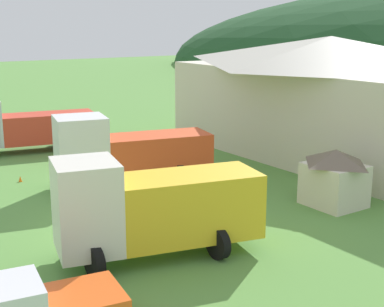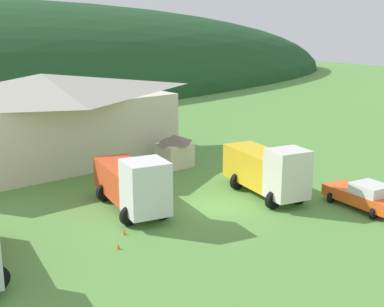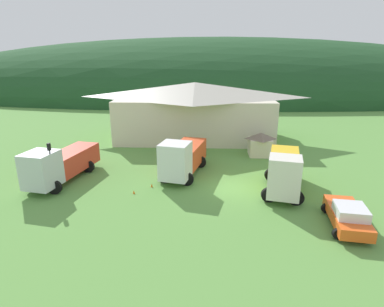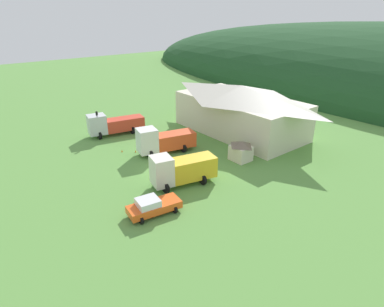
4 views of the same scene
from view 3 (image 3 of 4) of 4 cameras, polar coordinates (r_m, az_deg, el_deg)
The scene contains 11 objects.
ground_plane at distance 26.36m, azimuth 6.78°, elevation -6.01°, with size 200.00×200.00×0.00m, color #5B9342.
forested_hill_backdrop at distance 89.75m, azimuth 3.81°, elevation 10.80°, with size 173.07×60.00×29.24m, color #1E4723.
depot_building at distance 40.64m, azimuth 0.51°, elevation 7.86°, with size 20.46×10.61×7.06m.
play_shed_cream at distance 34.50m, azimuth 12.15°, elevation 1.70°, with size 2.51×2.28×2.51m.
tow_truck_silver at distance 28.82m, azimuth -22.61°, elevation -1.71°, with size 3.92×8.33×3.31m.
heavy_rig_white at distance 28.04m, azimuth -1.68°, elevation -0.62°, with size 4.08×7.80×3.56m.
heavy_rig_striped at distance 25.70m, azimuth 16.18°, elevation -2.93°, with size 3.95×7.22×3.54m.
service_pickup_orange at distance 22.38m, azimuth 26.14°, elevation -9.94°, with size 2.80×5.04×1.66m.
traffic_light_west at distance 26.24m, azimuth -23.94°, elevation -1.65°, with size 0.20×0.32×4.12m.
traffic_cone_near_pickup at distance 25.43m, azimuth -10.38°, elevation -7.09°, with size 0.36×0.36×0.60m, color orange.
traffic_cone_mid_row at distance 26.40m, azimuth -7.23°, elevation -5.99°, with size 0.36×0.36×0.60m, color orange.
Camera 3 is at (-2.07, -24.10, 10.48)m, focal length 29.71 mm.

